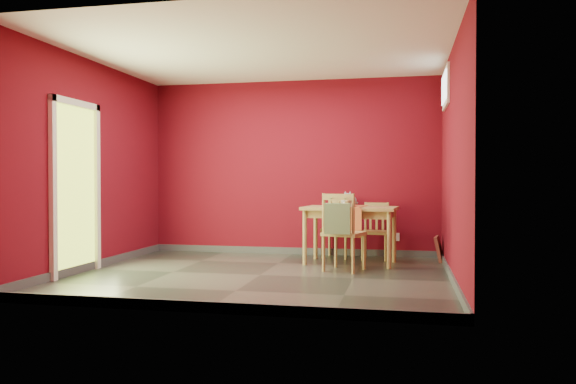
% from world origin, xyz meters
% --- Properties ---
extents(ground, '(4.50, 4.50, 0.00)m').
position_xyz_m(ground, '(0.00, 0.00, 0.00)').
color(ground, '#2D342D').
rests_on(ground, ground).
extents(room_shell, '(4.50, 4.50, 4.50)m').
position_xyz_m(room_shell, '(0.00, 0.00, 0.05)').
color(room_shell, '#5E0915').
rests_on(room_shell, ground).
extents(doorway, '(0.06, 1.01, 2.13)m').
position_xyz_m(doorway, '(-2.23, -0.40, 1.12)').
color(doorway, '#B7D838').
rests_on(doorway, ground).
extents(window, '(0.05, 0.90, 0.50)m').
position_xyz_m(window, '(2.23, 1.00, 2.35)').
color(window, white).
rests_on(window, room_shell).
extents(outlet_plate, '(0.08, 0.02, 0.12)m').
position_xyz_m(outlet_plate, '(1.60, 1.99, 0.30)').
color(outlet_plate, silver).
rests_on(outlet_plate, room_shell).
extents(dining_table, '(1.32, 0.84, 0.79)m').
position_xyz_m(dining_table, '(0.98, 1.15, 0.69)').
color(dining_table, '#A98F4F').
rests_on(dining_table, ground).
extents(table_runner, '(0.44, 0.81, 0.39)m').
position_xyz_m(table_runner, '(0.98, 1.02, 0.73)').
color(table_runner, '#C16031').
rests_on(table_runner, dining_table).
extents(chair_far_left, '(0.47, 0.47, 0.88)m').
position_xyz_m(chair_far_left, '(0.74, 1.78, 0.45)').
color(chair_far_left, '#A98F4F').
rests_on(chair_far_left, ground).
extents(chair_far_right, '(0.41, 0.41, 0.82)m').
position_xyz_m(chair_far_right, '(1.30, 1.69, 0.42)').
color(chair_far_right, '#A98F4F').
rests_on(chair_far_right, ground).
extents(chair_near, '(0.57, 0.57, 0.99)m').
position_xyz_m(chair_near, '(0.95, 0.49, 0.50)').
color(chair_near, '#A98F4F').
rests_on(chair_near, ground).
extents(tote_bag, '(0.32, 0.19, 0.44)m').
position_xyz_m(tote_bag, '(0.91, 0.27, 0.68)').
color(tote_bag, '#719A63').
rests_on(tote_bag, chair_near).
extents(cat, '(0.27, 0.46, 0.22)m').
position_xyz_m(cat, '(0.97, 1.10, 0.90)').
color(cat, slate).
rests_on(cat, table_runner).
extents(picture_frame, '(0.17, 0.37, 0.36)m').
position_xyz_m(picture_frame, '(2.19, 1.59, 0.18)').
color(picture_frame, brown).
rests_on(picture_frame, ground).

